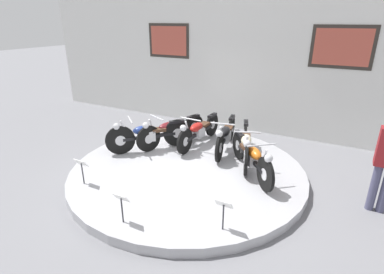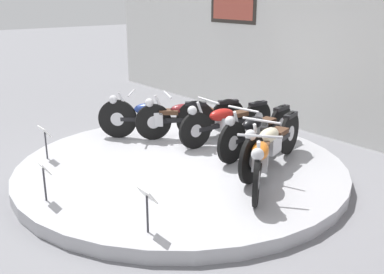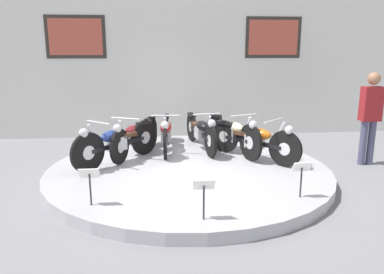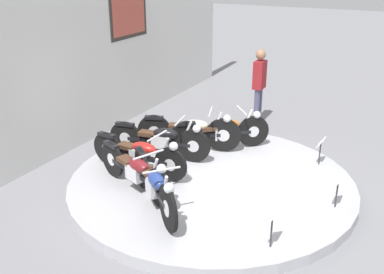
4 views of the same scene
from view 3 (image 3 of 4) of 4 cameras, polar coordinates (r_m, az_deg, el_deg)
name	(u,v)px [view 3 (image 3 of 4)]	position (r m, az deg, el deg)	size (l,w,h in m)	color
ground_plane	(189,176)	(6.54, -0.51, -6.03)	(60.00, 60.00, 0.00)	slate
display_platform	(189,172)	(6.51, -0.52, -5.31)	(4.81, 4.81, 0.17)	#ADADB2
back_wall	(177,47)	(9.49, -2.35, 13.60)	(14.00, 0.22, 4.45)	silver
motorcycle_blue	(117,141)	(6.73, -11.42, -0.66)	(1.38, 1.55, 0.81)	black
motorcycle_maroon	(135,135)	(7.23, -8.66, 0.24)	(0.82, 1.84, 0.79)	black
motorcycle_red	(166,132)	(7.53, -3.98, 0.82)	(0.54, 1.95, 0.78)	black
motorcycle_black	(201,130)	(7.58, 1.36, 1.02)	(0.54, 1.96, 0.79)	black
motorcycle_cream	(233,132)	(7.36, 6.22, 0.71)	(0.75, 1.93, 0.81)	black
motorcycle_orange	(255,139)	(6.93, 9.54, -0.31)	(1.31, 1.56, 0.79)	black
info_placard_front_left	(90,178)	(5.00, -15.33, -6.09)	(0.26, 0.11, 0.51)	#333338
info_placard_front_centre	(204,190)	(4.43, 1.82, -8.11)	(0.26, 0.11, 0.51)	#333338
info_placard_front_right	(302,172)	(5.29, 16.37, -5.08)	(0.26, 0.11, 0.51)	#333338
visitor_standing	(370,113)	(7.75, 25.52, 3.33)	(0.36, 0.23, 1.75)	#4C4C6B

